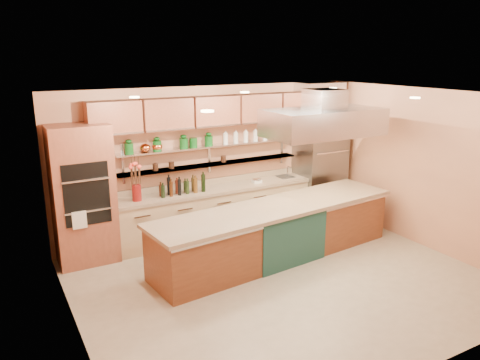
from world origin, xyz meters
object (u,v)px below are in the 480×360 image
refrigerator (320,168)px  flower_vase (137,193)px  green_canister (193,143)px  island (276,232)px  copper_kettle (145,148)px  kitchen_scale (257,180)px

refrigerator → flower_vase: (-3.93, 0.01, 0.02)m
refrigerator → green_canister: (-2.76, 0.23, 0.75)m
green_canister → flower_vase: bearing=-169.3°
island → copper_kettle: 2.68m
refrigerator → copper_kettle: 3.75m
refrigerator → kitchen_scale: bearing=179.6°
flower_vase → copper_kettle: copper_kettle is taller
flower_vase → kitchen_scale: flower_vase is taller
green_canister → copper_kettle: bearing=180.0°
refrigerator → green_canister: size_ratio=12.50×
green_canister → kitchen_scale: bearing=-10.2°
island → kitchen_scale: (0.43, 1.37, 0.52)m
flower_vase → kitchen_scale: bearing=0.0°
kitchen_scale → green_canister: 1.49m
island → copper_kettle: size_ratio=24.27×
refrigerator → kitchen_scale: refrigerator is taller
flower_vase → green_canister: 1.39m
refrigerator → green_canister: 2.87m
refrigerator → flower_vase: size_ratio=7.45×
refrigerator → island: bearing=-145.4°
refrigerator → copper_kettle: bearing=176.4°
refrigerator → island: (-1.97, -1.36, -0.59)m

